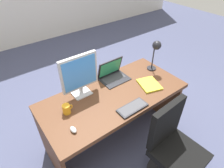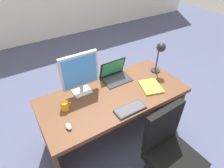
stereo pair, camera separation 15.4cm
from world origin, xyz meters
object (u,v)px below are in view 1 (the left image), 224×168
(desk, at_px, (112,104))
(laptop, at_px, (112,73))
(book, at_px, (149,84))
(coffee_mug, at_px, (67,109))
(desk_lamp, at_px, (156,49))
(monitor, at_px, (79,74))
(mouse, at_px, (73,130))
(office_chair, at_px, (173,153))
(keyboard, at_px, (132,108))

(desk, relative_size, laptop, 4.87)
(book, xyz_separation_m, coffee_mug, (-0.98, 0.18, 0.04))
(desk_lamp, bearing_deg, monitor, 172.30)
(mouse, bearing_deg, laptop, 30.30)
(desk_lamp, xyz_separation_m, coffee_mug, (-1.27, -0.03, -0.25))
(desk, relative_size, mouse, 19.38)
(laptop, height_order, office_chair, laptop)
(monitor, distance_m, desk_lamp, 1.01)
(mouse, relative_size, book, 0.27)
(monitor, distance_m, office_chair, 1.26)
(monitor, xyz_separation_m, mouse, (-0.32, -0.41, -0.25))
(book, height_order, office_chair, office_chair)
(desk, bearing_deg, coffee_mug, 178.32)
(desk_lamp, bearing_deg, mouse, -168.35)
(book, height_order, coffee_mug, coffee_mug)
(book, distance_m, office_chair, 0.79)
(desk, height_order, book, book)
(office_chair, bearing_deg, keyboard, 108.04)
(monitor, bearing_deg, desk, -32.47)
(monitor, distance_m, coffee_mug, 0.38)
(keyboard, bearing_deg, laptop, 74.02)
(office_chair, bearing_deg, coffee_mug, 130.85)
(office_chair, bearing_deg, laptop, 89.67)
(desk, height_order, keyboard, keyboard)
(keyboard, bearing_deg, desk_lamp, 28.42)
(desk_lamp, height_order, book, desk_lamp)
(coffee_mug, distance_m, office_chair, 1.17)
(keyboard, height_order, desk_lamp, desk_lamp)
(monitor, xyz_separation_m, keyboard, (0.30, -0.52, -0.26))
(monitor, height_order, laptop, monitor)
(laptop, bearing_deg, book, -56.59)
(monitor, bearing_deg, office_chair, -65.44)
(desk_lamp, bearing_deg, laptop, 161.31)
(coffee_mug, bearing_deg, monitor, 32.26)
(desk, bearing_deg, keyboard, -87.73)
(desk, bearing_deg, desk_lamp, 3.68)
(book, xyz_separation_m, office_chair, (-0.27, -0.65, -0.36))
(desk, distance_m, book, 0.51)
(desk, bearing_deg, book, -20.67)
(desk, bearing_deg, mouse, -159.49)
(desk, height_order, desk_lamp, desk_lamp)
(monitor, xyz_separation_m, desk_lamp, (1.00, -0.14, 0.03))
(desk_lamp, relative_size, coffee_mug, 3.85)
(mouse, bearing_deg, desk, 20.51)
(laptop, xyz_separation_m, coffee_mug, (-0.72, -0.21, -0.02))
(keyboard, height_order, office_chair, office_chair)
(office_chair, bearing_deg, monitor, 114.56)
(desk, relative_size, book, 5.22)
(laptop, distance_m, desk_lamp, 0.62)
(laptop, bearing_deg, office_chair, -90.33)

